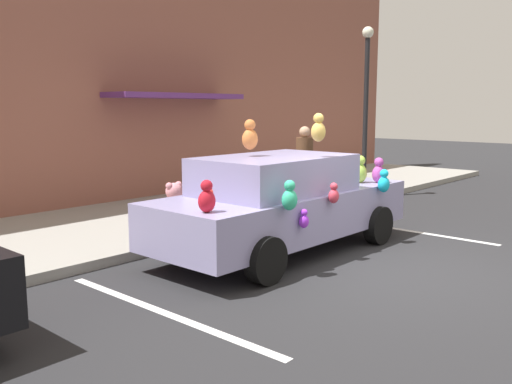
{
  "coord_description": "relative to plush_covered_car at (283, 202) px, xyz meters",
  "views": [
    {
      "loc": [
        -6.88,
        -3.71,
        2.28
      ],
      "look_at": [
        -0.17,
        2.27,
        0.9
      ],
      "focal_mm": 38.75,
      "sensor_mm": 36.0,
      "label": 1
    }
  ],
  "objects": [
    {
      "name": "parking_stripe_front",
      "position": [
        2.75,
        -0.66,
        -0.8
      ],
      "size": [
        0.12,
        3.6,
        0.01
      ],
      "primitive_type": "cube",
      "color": "silver",
      "rests_on": "ground"
    },
    {
      "name": "sidewalk",
      "position": [
        0.22,
        3.34,
        -0.73
      ],
      "size": [
        24.0,
        4.0,
        0.15
      ],
      "primitive_type": "cube",
      "color": "gray",
      "rests_on": "ground"
    },
    {
      "name": "teddy_bear_on_sidewalk",
      "position": [
        -0.39,
        2.17,
        -0.27
      ],
      "size": [
        0.43,
        0.36,
        0.82
      ],
      "color": "pink",
      "rests_on": "sidewalk"
    },
    {
      "name": "ground_plane",
      "position": [
        0.22,
        -1.66,
        -0.8
      ],
      "size": [
        60.0,
        60.0,
        0.0
      ],
      "primitive_type": "plane",
      "color": "#262628"
    },
    {
      "name": "plush_covered_car",
      "position": [
        0.0,
        0.0,
        0.0
      ],
      "size": [
        4.67,
        2.03,
        2.2
      ],
      "color": "#938EBD",
      "rests_on": "ground"
    },
    {
      "name": "parking_stripe_rear",
      "position": [
        -2.94,
        -0.66,
        -0.8
      ],
      "size": [
        0.12,
        3.6,
        0.01
      ],
      "primitive_type": "cube",
      "color": "silver",
      "rests_on": "ground"
    },
    {
      "name": "storefront_building",
      "position": [
        0.24,
        5.49,
        2.39
      ],
      "size": [
        24.0,
        1.25,
        6.4
      ],
      "color": "brown",
      "rests_on": "ground"
    },
    {
      "name": "pedestrian_near_shopfront",
      "position": [
        2.99,
        1.82,
        0.14
      ],
      "size": [
        0.37,
        0.37,
        1.72
      ],
      "color": "brown",
      "rests_on": "sidewalk"
    },
    {
      "name": "street_lamp_post",
      "position": [
        5.54,
        1.84,
        1.83
      ],
      "size": [
        0.28,
        0.28,
        4.08
      ],
      "color": "black",
      "rests_on": "sidewalk"
    }
  ]
}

